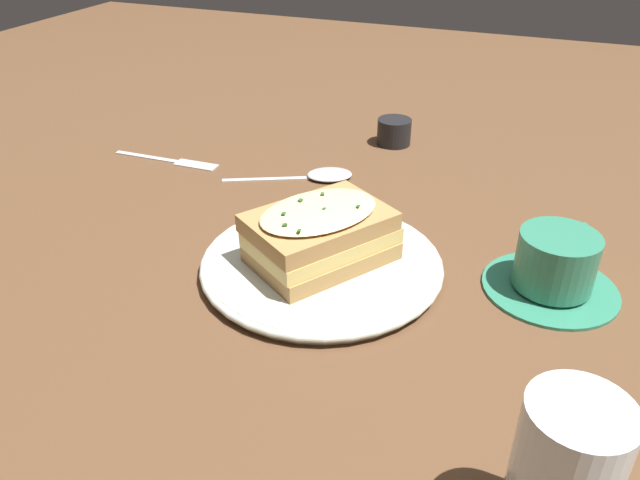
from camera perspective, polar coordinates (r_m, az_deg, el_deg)
ground_plane at (r=0.68m, az=-0.70°, el=-2.62°), size 2.40×2.40×0.00m
dinner_plate at (r=0.67m, az=0.00°, el=-2.41°), size 0.26×0.26×0.01m
sandwich at (r=0.65m, az=-0.05°, el=0.37°), size 0.18×0.16×0.06m
teacup_with_saucer at (r=0.68m, az=20.71°, el=-2.24°), size 0.14×0.14×0.07m
water_glass at (r=0.43m, az=21.34°, el=-19.50°), size 0.07×0.07×0.11m
fork at (r=0.95m, az=-12.93°, el=7.03°), size 0.02×0.17×0.00m
spoon at (r=0.88m, az=0.25°, el=5.97°), size 0.10×0.18×0.01m
condiment_pot at (r=1.00m, az=6.79°, el=9.80°), size 0.05×0.05×0.04m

